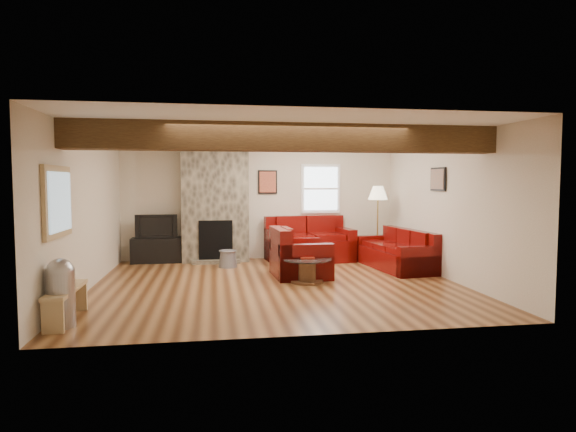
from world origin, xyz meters
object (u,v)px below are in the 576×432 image
loveseat (310,239)px  sofa_three (395,249)px  tv_cabinet (157,250)px  floor_lamp (378,197)px  television (157,226)px  coffee_table (307,271)px  armchair_red (300,252)px

loveseat → sofa_three: bearing=-44.3°
tv_cabinet → floor_lamp: 4.82m
loveseat → television: (-3.23, 0.30, 0.30)m
loveseat → coffee_table: size_ratio=2.15×
loveseat → floor_lamp: 1.71m
tv_cabinet → floor_lamp: floor_lamp is taller
coffee_table → television: bearing=137.5°
sofa_three → floor_lamp: floor_lamp is taller
television → coffee_table: bearing=-42.5°
armchair_red → television: bearing=51.5°
loveseat → television: 3.25m
coffee_table → tv_cabinet: (-2.74, 2.51, 0.06)m
armchair_red → tv_cabinet: armchair_red is taller
loveseat → coffee_table: (-0.49, -2.21, -0.27)m
coffee_table → floor_lamp: 2.98m
armchair_red → floor_lamp: size_ratio=0.67×
sofa_three → armchair_red: armchair_red is taller
coffee_table → television: 3.76m
sofa_three → loveseat: (-1.48, 1.15, 0.09)m
armchair_red → loveseat: bearing=-19.9°
loveseat → floor_lamp: floor_lamp is taller
sofa_three → loveseat: 1.87m
armchair_red → floor_lamp: bearing=-57.2°
sofa_three → tv_cabinet: 4.93m
coffee_table → armchair_red: bearing=91.3°
armchair_red → coffee_table: 0.61m
sofa_three → coffee_table: (-1.97, -1.06, -0.18)m
loveseat → tv_cabinet: bearing=168.2°
sofa_three → floor_lamp: bearing=176.4°
loveseat → tv_cabinet: loveseat is taller
loveseat → armchair_red: bearing=-113.5°
television → floor_lamp: 4.73m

